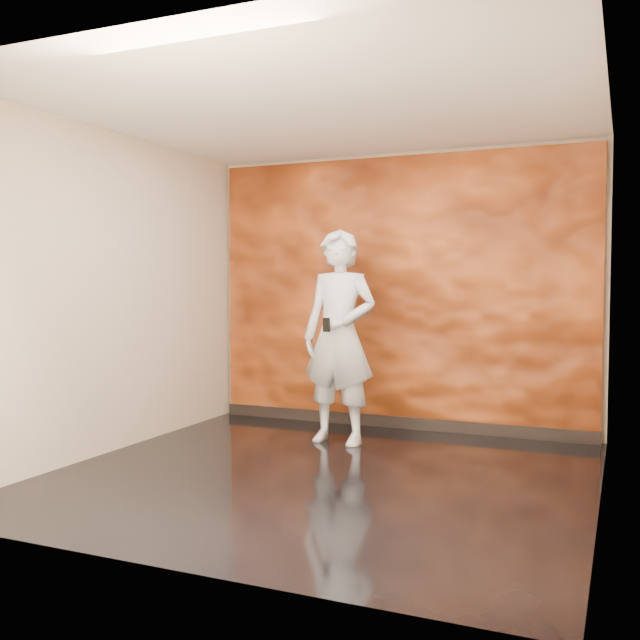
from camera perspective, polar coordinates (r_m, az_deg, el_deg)
The scene contains 5 objects.
room at distance 5.44m, azimuth 0.19°, elevation 2.13°, with size 4.02×4.02×2.81m.
feature_wall at distance 7.29m, azimuth 6.25°, elevation 2.18°, with size 3.90×0.06×2.75m, color orange.
baseboard at distance 7.39m, azimuth 6.10°, elevation -8.12°, with size 3.90×0.04×0.12m, color black.
man at distance 6.56m, azimuth 1.56°, elevation -1.36°, with size 0.72×0.47×1.97m, color #A9B0BA.
phone at distance 6.30m, azimuth 0.51°, elevation -0.39°, with size 0.07×0.01×0.13m, color black.
Camera 1 is at (2.13, -5.01, 1.48)m, focal length 40.00 mm.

